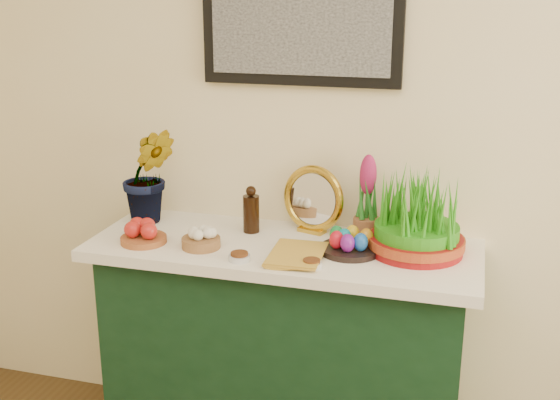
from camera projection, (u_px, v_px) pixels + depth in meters
The scene contains 14 objects.
room at pixel (148, 127), 0.44m from camera, with size 4.50×4.54×2.72m.
sideboard at pixel (284, 358), 2.67m from camera, with size 1.30×0.45×0.85m, color #13341C.
tablecloth at pixel (284, 249), 2.54m from camera, with size 1.40×0.55×0.04m, color white.
hyacinth_green at pixel (148, 160), 2.70m from camera, with size 0.25×0.21×0.50m, color #267724.
apple_bowl at pixel (143, 233), 2.53m from camera, with size 0.21×0.21×0.08m.
garlic_basket at pixel (201, 239), 2.48m from camera, with size 0.14×0.14×0.08m.
vinegar_cruet at pixel (251, 212), 2.63m from camera, with size 0.06×0.06×0.18m.
mirror at pixel (313, 200), 2.63m from camera, with size 0.26×0.13×0.26m.
book at pixel (271, 252), 2.41m from camera, with size 0.17×0.24×0.03m, color gold.
spice_dish_left at pixel (239, 257), 2.37m from camera, with size 0.07×0.07×0.03m.
spice_dish_right at pixel (312, 264), 2.32m from camera, with size 0.07×0.07×0.03m.
egg_plate at pixel (349, 243), 2.44m from camera, with size 0.25×0.25×0.09m.
hyacinth_pink at pixel (367, 201), 2.54m from camera, with size 0.10×0.10×0.32m.
wheatgrass_sabzeh at pixel (417, 220), 2.41m from camera, with size 0.34×0.34×0.28m.
Camera 1 is at (0.25, -0.28, 1.79)m, focal length 45.00 mm.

